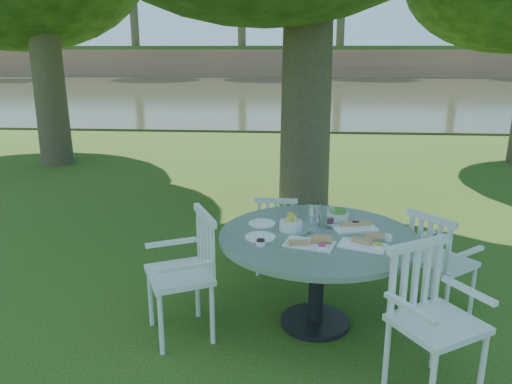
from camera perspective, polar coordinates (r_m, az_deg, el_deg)
ground at (r=4.86m, az=-0.19°, el=-10.35°), size 140.00×140.00×0.00m
table at (r=3.95m, az=7.04°, el=-6.61°), size 1.54×1.54×0.78m
chair_ne at (r=4.35m, az=19.82°, el=-6.97°), size 0.61×0.62×0.90m
chair_nw at (r=4.88m, az=2.37°, el=-4.20°), size 0.43×0.40×0.80m
chair_sw at (r=3.87m, az=-7.41°, el=-8.21°), size 0.63×0.64×0.98m
chair_se at (r=3.43m, az=18.93°, el=-12.31°), size 0.66×0.65×0.98m
tableware at (r=3.96m, az=6.91°, el=-3.87°), size 1.11×0.84×0.20m
river at (r=27.43m, az=3.77°, el=11.37°), size 100.00×28.00×0.12m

